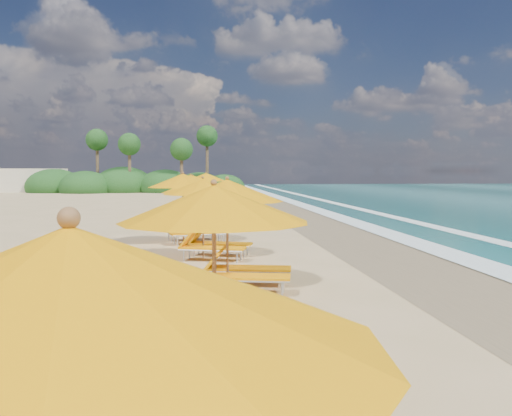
{
  "coord_description": "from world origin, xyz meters",
  "views": [
    {
      "loc": [
        -2.02,
        -18.8,
        2.52
      ],
      "look_at": [
        0.0,
        0.0,
        1.2
      ],
      "focal_mm": 37.28,
      "sensor_mm": 36.0,
      "label": 1
    }
  ],
  "objects": [
    {
      "name": "station_3",
      "position": [
        -1.73,
        -3.51,
        1.33
      ],
      "size": [
        2.99,
        2.91,
        2.37
      ],
      "rotation": [
        0.0,
        0.0,
        -0.3
      ],
      "color": "olive",
      "rests_on": "ground"
    },
    {
      "name": "beach_building",
      "position": [
        -22.0,
        48.0,
        1.4
      ],
      "size": [
        7.0,
        5.0,
        2.8
      ],
      "primitive_type": "cube",
      "color": "beige",
      "rests_on": "ground"
    },
    {
      "name": "station_8",
      "position": [
        -2.39,
        17.65,
        1.31
      ],
      "size": [
        2.59,
        2.41,
        2.34
      ],
      "rotation": [
        0.0,
        0.0,
        0.05
      ],
      "color": "olive",
      "rests_on": "ground"
    },
    {
      "name": "station_2",
      "position": [
        -1.25,
        -7.67,
        1.35
      ],
      "size": [
        2.9,
        2.78,
        2.41
      ],
      "rotation": [
        0.0,
        0.0,
        -0.19
      ],
      "color": "olive",
      "rests_on": "ground"
    },
    {
      "name": "station_7",
      "position": [
        -1.43,
        12.61,
        1.38
      ],
      "size": [
        3.11,
        3.03,
        2.47
      ],
      "rotation": [
        0.0,
        0.0,
        0.3
      ],
      "color": "olive",
      "rests_on": "ground"
    },
    {
      "name": "station_6",
      "position": [
        -2.2,
        9.0,
        1.32
      ],
      "size": [
        3.08,
        3.07,
        2.35
      ],
      "rotation": [
        0.0,
        0.0,
        -0.44
      ],
      "color": "olive",
      "rests_on": "ground"
    },
    {
      "name": "station_4",
      "position": [
        -2.39,
        -0.08,
        1.4
      ],
      "size": [
        3.09,
        2.99,
        2.5
      ],
      "rotation": [
        0.0,
        0.0,
        0.25
      ],
      "color": "olive",
      "rests_on": "ground"
    },
    {
      "name": "ground",
      "position": [
        0.0,
        0.0,
        0.0
      ],
      "size": [
        160.0,
        160.0,
        0.0
      ],
      "primitive_type": "plane",
      "color": "tan",
      "rests_on": "ground"
    },
    {
      "name": "treeline",
      "position": [
        -9.94,
        45.51,
        1.0
      ],
      "size": [
        25.8,
        8.8,
        9.74
      ],
      "color": "#163D14",
      "rests_on": "ground"
    },
    {
      "name": "surf_foam",
      "position": [
        6.7,
        0.0,
        0.03
      ],
      "size": [
        4.0,
        160.0,
        0.01
      ],
      "color": "white",
      "rests_on": "ground"
    },
    {
      "name": "station_1",
      "position": [
        -1.65,
        -12.22,
        1.36
      ],
      "size": [
        2.73,
        2.56,
        2.42
      ],
      "rotation": [
        0.0,
        0.0,
        0.08
      ],
      "color": "olive",
      "rests_on": "ground"
    },
    {
      "name": "wet_sand",
      "position": [
        4.0,
        0.0,
        0.01
      ],
      "size": [
        4.0,
        160.0,
        0.01
      ],
      "primitive_type": "cube",
      "color": "#8D7654",
      "rests_on": "ground"
    },
    {
      "name": "station_5",
      "position": [
        -2.57,
        4.73,
        1.12
      ],
      "size": [
        2.58,
        2.55,
        1.99
      ],
      "rotation": [
        0.0,
        0.0,
        -0.39
      ],
      "color": "olive",
      "rests_on": "ground"
    }
  ]
}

